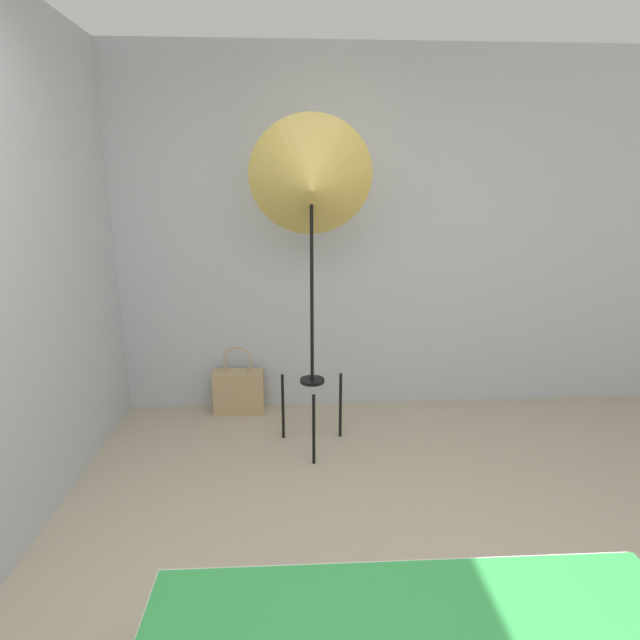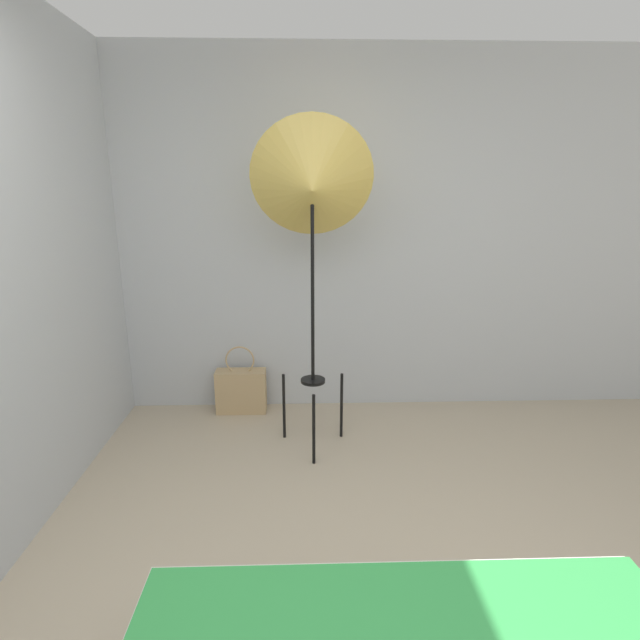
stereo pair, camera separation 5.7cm
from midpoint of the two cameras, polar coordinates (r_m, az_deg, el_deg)
The scene contains 3 objects.
wall_back at distance 3.68m, azimuth 0.30°, elevation 9.36°, with size 8.00×0.05×2.60m.
photo_umbrella at distance 2.99m, azimuth -0.34°, elevation 15.03°, with size 0.74×0.47×2.07m.
tote_bag at distance 3.86m, azimuth -8.58°, elevation -7.93°, with size 0.37×0.15×0.52m.
Camera 2 is at (-0.11, -1.17, 1.68)m, focal length 28.00 mm.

